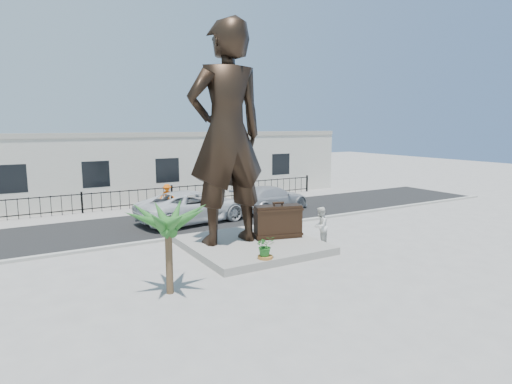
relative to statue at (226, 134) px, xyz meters
The scene contains 16 objects.
ground 5.36m from the statue, 54.08° to the right, with size 100.00×100.00×0.00m, color #9E9991.
street 7.84m from the statue, 76.83° to the left, with size 40.00×7.00×0.01m, color black.
curb 5.55m from the statue, 60.94° to the left, with size 40.00×0.25×0.12m, color #A5A399.
far_sidewalk 11.21m from the statue, 81.98° to the left, with size 40.00×2.50×0.02m, color #9E9991.
plinth 4.75m from the statue, 26.36° to the right, with size 5.20×5.20×0.30m, color gray.
fence 11.71m from the statue, 82.57° to the left, with size 22.00×0.10×1.20m, color black.
building 15.33m from the statue, 84.63° to the left, with size 28.00×7.00×4.40m, color silver.
statue is the anchor object (origin of this frame).
suitcase 4.40m from the statue, 12.69° to the right, with size 2.02×0.64×1.43m, color black.
tourist 5.63m from the statue, 22.64° to the right, with size 0.82×0.64×1.68m, color silver.
car_white 6.75m from the statue, 82.46° to the left, with size 2.82×6.11×1.70m, color silver.
car_silver 9.32m from the statue, 44.92° to the left, with size 2.11×5.19×1.51m, color #A4A6A9.
worker 10.68m from the statue, 85.52° to the left, with size 0.97×0.56×1.51m, color #DF5B0B.
palm_tree 6.96m from the statue, 137.41° to the right, with size 1.80×1.80×3.20m, color #23571F, non-canonical shape.
planter 5.35m from the statue, 86.63° to the right, with size 0.56×0.56×0.40m, color #A4672B.
shrub 4.86m from the statue, 86.63° to the right, with size 0.69×0.59×0.76m, color #226721.
Camera 1 is at (-9.24, -13.65, 5.13)m, focal length 30.00 mm.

